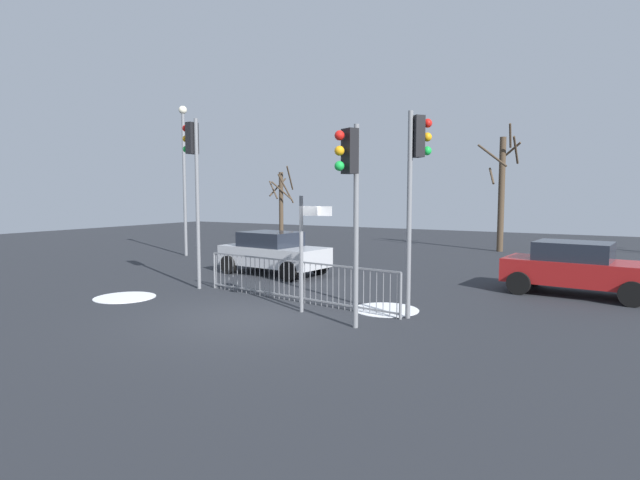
% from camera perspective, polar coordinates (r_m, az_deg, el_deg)
% --- Properties ---
extents(ground_plane, '(60.00, 60.00, 0.00)m').
position_cam_1_polar(ground_plane, '(11.84, -7.91, -8.48)').
color(ground_plane, '#26282D').
extents(traffic_light_foreground_right, '(0.57, 0.33, 4.93)m').
position_cam_1_polar(traffic_light_foreground_right, '(15.44, -13.92, 8.06)').
color(traffic_light_foreground_right, slate).
rests_on(traffic_light_foreground_right, ground).
extents(traffic_light_rear_left, '(0.46, 0.47, 4.58)m').
position_cam_1_polar(traffic_light_rear_left, '(11.55, 10.61, 7.91)').
color(traffic_light_rear_left, slate).
rests_on(traffic_light_rear_left, ground).
extents(traffic_light_mid_left, '(0.41, 0.52, 4.18)m').
position_cam_1_polar(traffic_light_mid_left, '(10.42, 3.40, 6.72)').
color(traffic_light_mid_left, slate).
rests_on(traffic_light_mid_left, ground).
extents(direction_sign_post, '(0.78, 0.20, 2.74)m').
position_cam_1_polar(direction_sign_post, '(11.94, -1.79, -0.79)').
color(direction_sign_post, slate).
rests_on(direction_sign_post, ground).
extents(pedestrian_guard_railing, '(6.22, 0.92, 1.07)m').
position_cam_1_polar(pedestrian_guard_railing, '(13.29, -2.89, -4.51)').
color(pedestrian_guard_railing, slate).
rests_on(pedestrian_guard_railing, ground).
extents(car_silver_far, '(3.95, 2.24, 1.47)m').
position_cam_1_polar(car_silver_far, '(17.85, -5.25, -1.36)').
color(car_silver_far, '#B2B5BA').
rests_on(car_silver_far, ground).
extents(car_red_mid, '(3.95, 2.24, 1.47)m').
position_cam_1_polar(car_red_mid, '(15.75, 26.70, -2.75)').
color(car_red_mid, maroon).
rests_on(car_red_mid, ground).
extents(street_lamp, '(0.36, 0.36, 6.66)m').
position_cam_1_polar(street_lamp, '(23.85, -14.89, 8.10)').
color(street_lamp, slate).
rests_on(street_lamp, ground).
extents(bare_tree_centre, '(1.63, 1.63, 4.41)m').
position_cam_1_polar(bare_tree_centre, '(30.42, -4.32, 4.15)').
color(bare_tree_centre, '#473828').
rests_on(bare_tree_centre, ground).
extents(bare_tree_right, '(1.90, 1.92, 6.09)m').
position_cam_1_polar(bare_tree_right, '(26.25, 19.56, 5.38)').
color(bare_tree_right, '#473828').
rests_on(bare_tree_right, ground).
extents(snow_patch_kerb, '(1.59, 1.59, 0.01)m').
position_cam_1_polar(snow_patch_kerb, '(12.52, 7.32, -7.69)').
color(snow_patch_kerb, white).
rests_on(snow_patch_kerb, ground).
extents(snow_patch_island, '(1.61, 1.61, 0.01)m').
position_cam_1_polar(snow_patch_island, '(14.80, -20.89, -5.99)').
color(snow_patch_island, white).
rests_on(snow_patch_island, ground).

